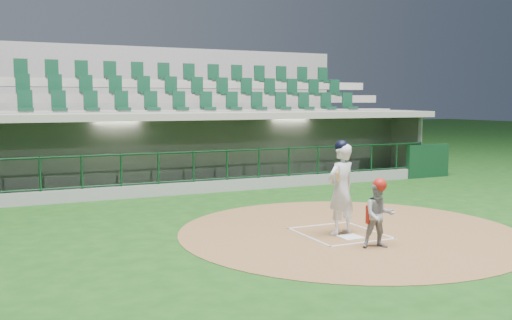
{
  "coord_description": "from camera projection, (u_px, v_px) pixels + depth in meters",
  "views": [
    {
      "loc": [
        -6.44,
        -10.1,
        2.73
      ],
      "look_at": [
        -0.57,
        2.6,
        1.3
      ],
      "focal_mm": 40.0,
      "sensor_mm": 36.0,
      "label": 1
    }
  ],
  "objects": [
    {
      "name": "dugout_structure",
      "position": [
        210.0,
        155.0,
        19.12
      ],
      "size": [
        16.4,
        3.7,
        3.0
      ],
      "color": "slate",
      "rests_on": "ground"
    },
    {
      "name": "seating_deck",
      "position": [
        179.0,
        136.0,
        21.8
      ],
      "size": [
        17.0,
        6.72,
        5.15
      ],
      "color": "slate",
      "rests_on": "ground"
    },
    {
      "name": "batter",
      "position": [
        341.0,
        188.0,
        11.64
      ],
      "size": [
        0.92,
        0.94,
        1.95
      ],
      "color": "silver",
      "rests_on": "dirt_circle"
    },
    {
      "name": "batter_box_chalk",
      "position": [
        340.0,
        233.0,
        11.82
      ],
      "size": [
        1.55,
        1.8,
        0.01
      ],
      "color": "silver",
      "rests_on": "ground"
    },
    {
      "name": "catcher",
      "position": [
        379.0,
        214.0,
        10.61
      ],
      "size": [
        0.72,
        0.64,
        1.31
      ],
      "color": "#97979D",
      "rests_on": "dirt_circle"
    },
    {
      "name": "ground",
      "position": [
        332.0,
        231.0,
        12.09
      ],
      "size": [
        120.0,
        120.0,
        0.0
      ],
      "primitive_type": "plane",
      "color": "#144012",
      "rests_on": "ground"
    },
    {
      "name": "home_plate",
      "position": [
        351.0,
        237.0,
        11.46
      ],
      "size": [
        0.43,
        0.43,
        0.02
      ],
      "primitive_type": "cube",
      "color": "white",
      "rests_on": "dirt_circle"
    },
    {
      "name": "dirt_circle",
      "position": [
        349.0,
        231.0,
        12.03
      ],
      "size": [
        7.2,
        7.2,
        0.01
      ],
      "primitive_type": "cylinder",
      "color": "brown",
      "rests_on": "ground"
    }
  ]
}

